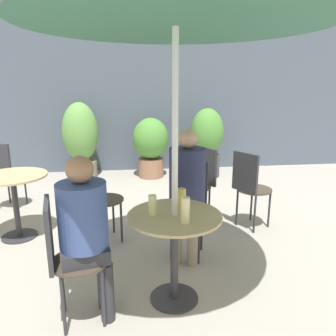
# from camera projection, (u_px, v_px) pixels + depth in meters

# --- Properties ---
(ground_plane) EXTENTS (20.00, 20.00, 0.00)m
(ground_plane) POSITION_uv_depth(u_px,v_px,m) (168.00, 297.00, 2.58)
(ground_plane) COLOR #9E998E
(storefront_wall) EXTENTS (10.00, 0.06, 3.00)m
(storefront_wall) POSITION_uv_depth(u_px,v_px,m) (142.00, 91.00, 6.09)
(storefront_wall) COLOR #4C5666
(storefront_wall) RESTS_ON ground_plane
(cafe_table_near) EXTENTS (0.70, 0.70, 0.71)m
(cafe_table_near) POSITION_uv_depth(u_px,v_px,m) (174.00, 236.00, 2.43)
(cafe_table_near) COLOR #2D2D33
(cafe_table_near) RESTS_ON ground_plane
(cafe_table_far) EXTENTS (0.71, 0.71, 0.71)m
(cafe_table_far) POSITION_uv_depth(u_px,v_px,m) (14.00, 190.00, 3.47)
(cafe_table_far) COLOR #2D2D33
(cafe_table_far) RESTS_ON ground_plane
(bistro_chair_0) EXTENTS (0.42, 0.44, 0.91)m
(bistro_chair_0) POSITION_uv_depth(u_px,v_px,m) (189.00, 199.00, 3.17)
(bistro_chair_0) COLOR #42382D
(bistro_chair_0) RESTS_ON ground_plane
(bistro_chair_1) EXTENTS (0.42, 0.41, 0.91)m
(bistro_chair_1) POSITION_uv_depth(u_px,v_px,m) (65.00, 251.00, 2.19)
(bistro_chair_1) COLOR #42382D
(bistro_chair_1) RESTS_ON ground_plane
(bistro_chair_2) EXTENTS (0.44, 0.43, 0.91)m
(bistro_chair_2) POSITION_uv_depth(u_px,v_px,m) (95.00, 193.00, 3.36)
(bistro_chair_2) COLOR #42382D
(bistro_chair_2) RESTS_ON ground_plane
(bistro_chair_3) EXTENTS (0.45, 0.44, 0.91)m
(bistro_chair_3) POSITION_uv_depth(u_px,v_px,m) (249.00, 183.00, 3.69)
(bistro_chair_3) COLOR #42382D
(bistro_chair_3) RESTS_ON ground_plane
(bistro_chair_4) EXTENTS (0.42, 0.43, 0.91)m
(bistro_chair_4) POSITION_uv_depth(u_px,v_px,m) (4.00, 170.00, 4.25)
(bistro_chair_4) COLOR #42382D
(bistro_chair_4) RESTS_ON ground_plane
(bistro_chair_5) EXTENTS (0.45, 0.44, 0.91)m
(bistro_chair_5) POSITION_uv_depth(u_px,v_px,m) (200.00, 178.00, 3.88)
(bistro_chair_5) COLOR #42382D
(bistro_chair_5) RESTS_ON ground_plane
(seated_person_0) EXTENTS (0.37, 0.39, 1.25)m
(seated_person_0) POSITION_uv_depth(u_px,v_px,m) (187.00, 184.00, 2.98)
(seated_person_0) COLOR gray
(seated_person_0) RESTS_ON ground_plane
(seated_person_1) EXTENTS (0.37, 0.34, 1.19)m
(seated_person_1) POSITION_uv_depth(u_px,v_px,m) (86.00, 225.00, 2.19)
(seated_person_1) COLOR #2D2D33
(seated_person_1) RESTS_ON ground_plane
(beer_glass_0) EXTENTS (0.06, 0.06, 0.15)m
(beer_glass_0) POSITION_uv_depth(u_px,v_px,m) (182.00, 198.00, 2.52)
(beer_glass_0) COLOR #DBC65B
(beer_glass_0) RESTS_ON cafe_table_near
(beer_glass_1) EXTENTS (0.06, 0.06, 0.15)m
(beer_glass_1) POSITION_uv_depth(u_px,v_px,m) (152.00, 205.00, 2.37)
(beer_glass_1) COLOR beige
(beer_glass_1) RESTS_ON cafe_table_near
(beer_glass_2) EXTENTS (0.06, 0.06, 0.18)m
(beer_glass_2) POSITION_uv_depth(u_px,v_px,m) (185.00, 210.00, 2.23)
(beer_glass_2) COLOR beige
(beer_glass_2) RESTS_ON cafe_table_near
(potted_plant_0) EXTENTS (0.61, 0.61, 1.33)m
(potted_plant_0) POSITION_uv_depth(u_px,v_px,m) (81.00, 139.00, 5.73)
(potted_plant_0) COLOR slate
(potted_plant_0) RESTS_ON ground_plane
(potted_plant_1) EXTENTS (0.63, 0.63, 1.06)m
(potted_plant_1) POSITION_uv_depth(u_px,v_px,m) (151.00, 144.00, 5.79)
(potted_plant_1) COLOR #93664C
(potted_plant_1) RESTS_ON ground_plane
(potted_plant_2) EXTENTS (0.58, 0.58, 1.22)m
(potted_plant_2) POSITION_uv_depth(u_px,v_px,m) (207.00, 140.00, 5.84)
(potted_plant_2) COLOR #47423D
(potted_plant_2) RESTS_ON ground_plane
(umbrella) EXTENTS (2.03, 2.03, 2.27)m
(umbrella) POSITION_uv_depth(u_px,v_px,m) (176.00, 3.00, 2.04)
(umbrella) COLOR silver
(umbrella) RESTS_ON ground_plane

